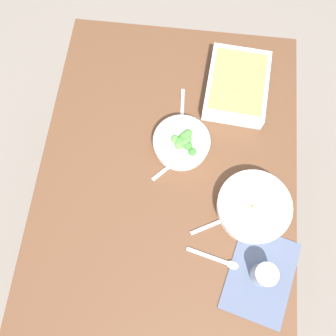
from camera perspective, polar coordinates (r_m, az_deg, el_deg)
The scene contains 11 objects.
ground_plane at distance 1.97m, azimuth -0.00°, elevation -6.92°, with size 6.00×6.00×0.00m, color slate.
dining_table at distance 1.34m, azimuth -0.00°, elevation -1.23°, with size 1.20×0.90×0.74m.
placemat at distance 1.22m, azimuth 14.54°, elevation -16.22°, with size 0.28×0.20×0.00m, color #4C5670.
stew_bowl at distance 1.22m, azimuth 13.50°, elevation -6.00°, with size 0.25×0.25×0.06m.
broccoli_bowl at distance 1.26m, azimuth 2.20°, elevation 4.09°, with size 0.20×0.20×0.06m.
baking_dish at distance 1.38m, azimuth 10.96°, elevation 12.89°, with size 0.31×0.24×0.06m.
drink_cup at distance 1.19m, azimuth 14.98°, elevation -16.13°, with size 0.07×0.07×0.08m.
spoon_by_stew at distance 1.22m, azimuth 8.61°, elevation -8.30°, with size 0.10×0.16×0.01m.
spoon_by_broccoli at distance 1.33m, azimuth 2.26°, elevation 8.27°, with size 0.18×0.03×0.01m.
spoon_spare at distance 1.20m, azimuth 8.26°, elevation -14.38°, with size 0.06×0.17×0.01m.
fork_on_table at distance 1.26m, azimuth 1.15°, elevation 0.94°, with size 0.14×0.14×0.01m.
Camera 1 is at (0.40, 0.05, 1.93)m, focal length 38.24 mm.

